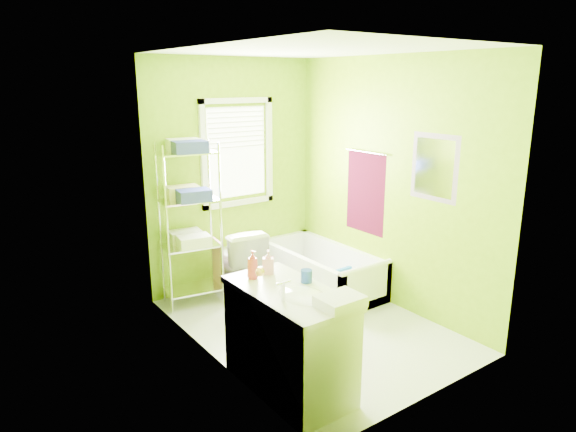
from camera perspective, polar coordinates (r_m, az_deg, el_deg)
ground at (r=5.19m, az=2.45°, el=-12.06°), size 2.90×2.90×0.00m
room_envelope at (r=4.69m, az=2.66°, el=5.03°), size 2.14×2.94×2.62m
window at (r=5.88m, az=-5.66°, el=7.63°), size 0.92×0.05×1.22m
door at (r=3.48m, az=-0.70°, el=-7.92°), size 0.09×0.80×2.00m
right_wall_decor at (r=5.42m, az=11.40°, el=3.64°), size 0.04×1.48×1.17m
bathtub at (r=5.98m, az=3.87°, el=-6.65°), size 0.72×1.53×0.50m
toilet at (r=5.80m, az=-5.55°, el=-4.91°), size 0.56×0.83×0.79m
vanity at (r=4.04m, az=0.20°, el=-13.24°), size 0.56×1.12×1.06m
wire_shelf_unit at (r=5.43m, az=-10.77°, el=1.14°), size 0.64×0.52×1.77m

